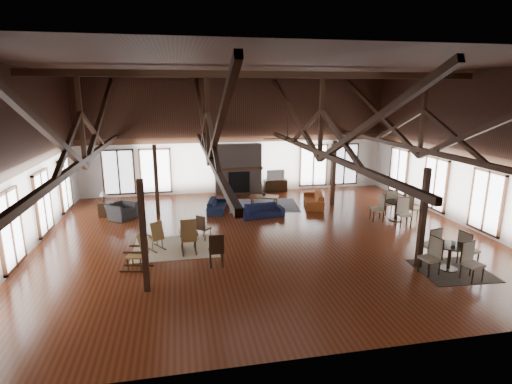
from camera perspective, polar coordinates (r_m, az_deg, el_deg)
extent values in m
plane|color=#612814|center=(14.86, 1.34, -6.30)|extent=(16.00, 16.00, 0.00)
cube|color=black|center=(13.96, 1.48, 17.47)|extent=(16.00, 14.00, 0.02)
cube|color=silver|center=(20.94, -2.76, 8.07)|extent=(16.00, 0.02, 6.00)
cube|color=silver|center=(7.57, 12.89, -2.85)|extent=(16.00, 0.02, 6.00)
cube|color=silver|center=(14.65, -30.89, 3.56)|extent=(0.02, 14.00, 6.00)
cube|color=silver|center=(17.64, 27.82, 5.37)|extent=(0.02, 14.00, 6.00)
cube|color=black|center=(13.95, 1.47, 16.45)|extent=(15.60, 0.18, 0.22)
cube|color=black|center=(14.09, -23.24, 4.28)|extent=(0.16, 13.70, 0.18)
cube|color=black|center=(13.95, -23.78, 9.75)|extent=(0.14, 0.14, 2.70)
cube|color=black|center=(17.39, -21.29, 10.17)|extent=(0.15, 7.07, 3.12)
cube|color=black|center=(10.58, -27.70, 7.67)|extent=(0.15, 7.07, 3.12)
cube|color=black|center=(13.81, -6.76, 5.14)|extent=(0.16, 13.70, 0.18)
cube|color=black|center=(13.67, -6.92, 10.74)|extent=(0.14, 0.14, 2.70)
cube|color=black|center=(17.16, -7.81, 10.93)|extent=(0.15, 7.07, 3.12)
cube|color=black|center=(10.20, -5.39, 9.01)|extent=(0.15, 7.07, 3.12)
cube|color=black|center=(14.65, 9.10, 5.57)|extent=(0.16, 13.70, 0.18)
cube|color=black|center=(14.52, 9.31, 10.85)|extent=(0.14, 0.14, 2.70)
cube|color=black|center=(17.85, 5.36, 11.11)|extent=(0.15, 7.07, 3.12)
cube|color=black|center=(11.32, 15.46, 9.06)|extent=(0.15, 7.07, 3.12)
cube|color=black|center=(16.46, 22.37, 5.61)|extent=(0.16, 13.70, 0.18)
cube|color=black|center=(16.34, 22.81, 10.29)|extent=(0.14, 0.14, 2.70)
cube|color=black|center=(19.36, 17.01, 10.79)|extent=(0.15, 7.07, 3.12)
cube|color=black|center=(13.57, 30.94, 8.34)|extent=(0.15, 7.07, 3.12)
cube|color=black|center=(10.78, -15.75, -6.20)|extent=(0.16, 0.16, 3.05)
cube|color=black|center=(12.82, 22.71, -3.55)|extent=(0.16, 0.16, 3.05)
cube|color=black|center=(17.52, -14.06, 1.61)|extent=(0.16, 0.16, 3.05)
cube|color=black|center=(18.84, 11.02, 2.63)|extent=(0.16, 0.16, 3.05)
cube|color=#67574F|center=(20.87, -2.58, 3.33)|extent=(2.40, 0.62, 2.60)
cube|color=black|center=(20.69, -2.43, 1.40)|extent=(1.10, 0.06, 1.10)
cube|color=#361D10|center=(20.59, -2.47, 3.33)|extent=(2.50, 0.20, 0.12)
cylinder|color=black|center=(13.13, 4.54, 9.14)|extent=(0.04, 0.04, 0.70)
cylinder|color=black|center=(13.17, 4.51, 7.62)|extent=(0.20, 0.20, 0.10)
cube|color=black|center=(13.30, 6.40, 7.64)|extent=(0.70, 0.12, 0.02)
cube|color=black|center=(13.60, 4.00, 7.83)|extent=(0.12, 0.70, 0.02)
cube|color=black|center=(13.06, 2.59, 7.60)|extent=(0.70, 0.12, 0.02)
cube|color=black|center=(12.74, 5.06, 7.40)|extent=(0.12, 0.70, 0.02)
imported|color=black|center=(17.02, 0.90, -2.69)|extent=(1.90, 0.93, 0.53)
imported|color=black|center=(17.96, -5.61, -1.87)|extent=(1.92, 1.08, 0.53)
imported|color=brown|center=(18.88, 8.22, -1.04)|extent=(2.22, 1.30, 0.61)
cube|color=brown|center=(18.48, 1.15, -0.67)|extent=(1.47, 1.09, 0.06)
cube|color=brown|center=(18.24, -0.41, -1.69)|extent=(0.06, 0.06, 0.45)
cube|color=brown|center=(18.65, -0.66, -1.34)|extent=(0.06, 0.06, 0.45)
cube|color=brown|center=(18.47, 2.97, -1.51)|extent=(0.06, 0.06, 0.45)
cube|color=brown|center=(18.88, 2.65, -1.17)|extent=(0.06, 0.06, 0.45)
imported|color=#B2B2B2|center=(18.51, 1.16, -0.25)|extent=(0.19, 0.19, 0.19)
imported|color=#28282A|center=(17.66, -18.63, -2.58)|extent=(1.35, 1.38, 0.68)
cube|color=black|center=(18.25, -20.81, -2.35)|extent=(0.46, 0.46, 0.61)
cylinder|color=black|center=(18.13, -20.95, -0.86)|extent=(0.08, 0.08, 0.37)
cone|color=beige|center=(18.07, -21.01, -0.11)|extent=(0.33, 0.33, 0.26)
cube|color=olive|center=(13.97, -14.29, -6.42)|extent=(0.59, 0.59, 0.05)
cube|color=olive|center=(13.71, -13.94, -5.47)|extent=(0.46, 0.38, 0.63)
cube|color=black|center=(14.02, -14.85, -7.96)|extent=(0.46, 0.67, 0.05)
cube|color=black|center=(14.18, -13.57, -7.61)|extent=(0.46, 0.67, 0.05)
cube|color=olive|center=(13.52, -9.63, -6.57)|extent=(0.54, 0.52, 0.05)
cube|color=olive|center=(13.18, -9.60, -5.49)|extent=(0.52, 0.23, 0.74)
cube|color=black|center=(13.66, -10.46, -8.29)|extent=(0.11, 0.91, 0.05)
cube|color=black|center=(13.69, -8.66, -8.16)|extent=(0.11, 0.91, 0.05)
cube|color=olive|center=(12.55, -16.76, -8.64)|extent=(0.59, 0.61, 0.05)
cube|color=olive|center=(12.35, -15.83, -7.19)|extent=(0.31, 0.54, 0.74)
cube|color=black|center=(12.53, -16.93, -10.79)|extent=(0.90, 0.26, 0.05)
cube|color=black|center=(12.90, -16.32, -10.01)|extent=(0.90, 0.26, 0.05)
cube|color=black|center=(14.51, -7.43, -5.16)|extent=(0.56, 0.56, 0.05)
cube|color=black|center=(14.30, -7.91, -4.39)|extent=(0.32, 0.29, 0.52)
cylinder|color=black|center=(14.58, -7.41, -5.94)|extent=(0.03, 0.03, 0.42)
cube|color=black|center=(12.32, -5.71, -8.36)|extent=(0.45, 0.45, 0.05)
cube|color=black|center=(12.02, -5.66, -7.45)|extent=(0.45, 0.05, 0.59)
cylinder|color=black|center=(12.41, -5.69, -9.38)|extent=(0.04, 0.04, 0.48)
cylinder|color=black|center=(13.23, 26.07, -6.87)|extent=(0.90, 0.90, 0.04)
cylinder|color=black|center=(13.35, 25.90, -8.37)|extent=(0.10, 0.10, 0.74)
cylinder|color=black|center=(13.49, 25.73, -9.83)|extent=(0.54, 0.54, 0.04)
cylinder|color=black|center=(17.42, 19.48, -1.35)|extent=(0.92, 0.92, 0.04)
cylinder|color=black|center=(17.52, 19.38, -2.56)|extent=(0.10, 0.10, 0.76)
cylinder|color=black|center=(17.63, 19.28, -3.75)|extent=(0.55, 0.55, 0.04)
imported|color=#B2B2B2|center=(13.19, 26.39, -6.63)|extent=(0.15, 0.15, 0.10)
imported|color=#B2B2B2|center=(17.51, 19.55, -1.05)|extent=(0.16, 0.16, 0.10)
cube|color=black|center=(21.53, 2.79, 0.95)|extent=(1.22, 0.46, 0.61)
imported|color=#B2B2B2|center=(21.40, 2.74, 2.47)|extent=(0.98, 0.20, 0.56)
cube|color=tan|center=(14.07, -11.36, -7.75)|extent=(2.86, 2.26, 0.01)
cube|color=#1A234A|center=(18.80, 1.06, -1.90)|extent=(3.46, 2.77, 0.01)
cube|color=black|center=(13.46, 26.28, -10.02)|extent=(2.13, 1.96, 0.01)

